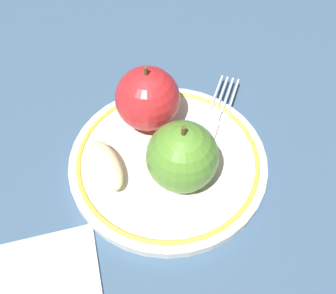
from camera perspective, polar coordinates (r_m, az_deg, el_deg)
The scene contains 6 objects.
ground_plane at distance 0.48m, azimuth 1.80°, elevation -1.58°, with size 2.00×2.00×0.00m, color #37526E.
plate at distance 0.47m, azimuth -0.00°, elevation -2.02°, with size 0.25×0.25×0.02m.
apple_red_whole at distance 0.41m, azimuth 2.19°, elevation -1.48°, with size 0.08×0.08×0.09m.
apple_second_whole at distance 0.47m, azimuth -3.12°, elevation 7.35°, with size 0.08×0.08×0.09m.
apple_slice_front at distance 0.45m, azimuth -9.48°, elevation -2.71°, with size 0.08×0.03×0.02m, color beige.
fork at distance 0.49m, azimuth 6.77°, elevation 2.65°, with size 0.04×0.19×0.00m.
Camera 1 is at (-0.04, 0.27, 0.39)m, focal length 40.00 mm.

